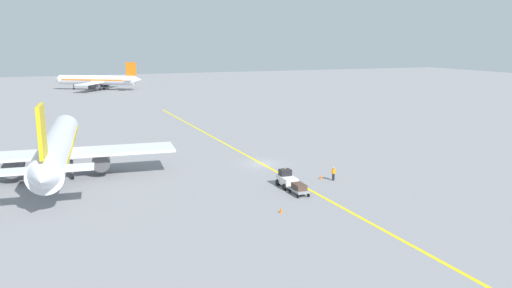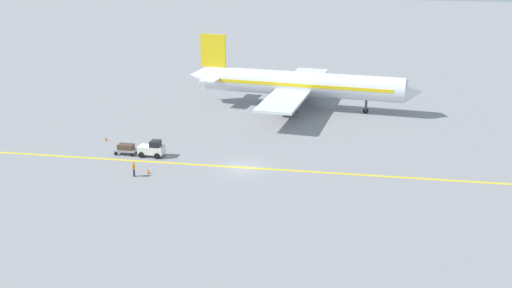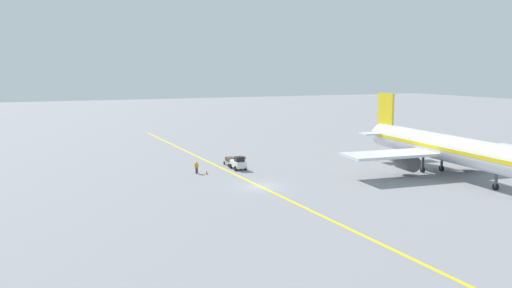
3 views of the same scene
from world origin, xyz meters
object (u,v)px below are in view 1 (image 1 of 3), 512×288
Objects in this scene: baggage_tug_white at (287,179)px; baggage_cart_trailing at (299,188)px; ground_crew_worker at (333,173)px; traffic_cone_mid_apron at (321,177)px; traffic_cone_near_nose at (281,210)px; airplane_distant_taxiing at (98,80)px; airplane_at_gate at (57,148)px.

baggage_tug_white is 3.30m from baggage_cart_trailing.
baggage_tug_white reaches higher than ground_crew_worker.
baggage_tug_white is 5.49× the size of traffic_cone_mid_apron.
traffic_cone_near_nose is at bearing -118.65° from baggage_tug_white.
ground_crew_worker is (6.35, 0.31, 0.01)m from baggage_tug_white.
traffic_cone_near_nose is (-4.30, -7.87, -0.63)m from baggage_tug_white.
traffic_cone_mid_apron is (9.58, 9.36, 0.00)m from traffic_cone_near_nose.
ground_crew_worker is 1.72m from traffic_cone_mid_apron.
airplane_distant_taxiing reaches higher than traffic_cone_near_nose.
traffic_cone_mid_apron is at bearing -23.25° from airplane_at_gate.
airplane_at_gate is 64.63× the size of traffic_cone_mid_apron.
traffic_cone_near_nose is 1.00× the size of traffic_cone_mid_apron.
baggage_cart_trailing is 6.26m from traffic_cone_near_nose.
traffic_cone_mid_apron is (15.99, -128.14, -3.06)m from airplane_distant_taxiing.
traffic_cone_near_nose is at bearing -87.33° from airplane_distant_taxiing.
baggage_cart_trailing is (24.26, -17.50, -2.95)m from airplane_at_gate.
airplane_at_gate is 21.16× the size of ground_crew_worker.
baggage_cart_trailing is 4.76× the size of traffic_cone_mid_apron.
traffic_cone_near_nose is at bearing -47.80° from airplane_at_gate.
baggage_cart_trailing is 7.35m from ground_crew_worker.
traffic_cone_mid_apron is at bearing 15.73° from baggage_tug_white.
ground_crew_worker is 3.05× the size of traffic_cone_mid_apron.
baggage_tug_white is (10.71, -129.63, -2.44)m from airplane_distant_taxiing.
ground_crew_worker is at bearing 2.77° from baggage_tug_white.
traffic_cone_near_nose is (-4.25, -4.57, -0.49)m from baggage_cart_trailing.
airplane_at_gate is at bearing 155.63° from ground_crew_worker.
baggage_cart_trailing is at bearing -90.83° from baggage_tug_white.
ground_crew_worker is (17.07, -129.32, -2.43)m from airplane_distant_taxiing.
traffic_cone_near_nose is at bearing -135.67° from traffic_cone_mid_apron.
baggage_tug_white is 8.99m from traffic_cone_near_nose.
ground_crew_worker reaches higher than traffic_cone_near_nose.
airplane_at_gate is at bearing 149.71° from baggage_tug_white.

